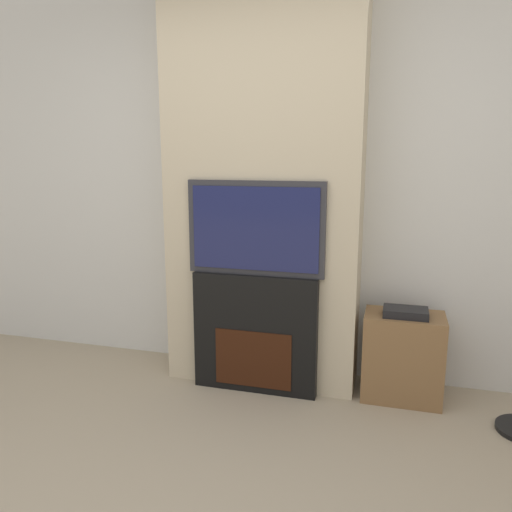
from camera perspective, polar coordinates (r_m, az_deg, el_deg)
The scene contains 5 objects.
wall_back at distance 3.45m, azimuth 1.86°, elevation 8.81°, with size 6.00×0.06×2.70m.
chimney_breast at distance 3.24m, azimuth 0.92°, elevation 8.64°, with size 1.25×0.38×2.70m.
fireplace at distance 3.25m, azimuth -0.01°, elevation -8.78°, with size 0.80×0.15×0.77m.
television at distance 3.08m, azimuth -0.02°, elevation 3.19°, with size 0.87×0.07×0.59m.
media_stand at distance 3.30m, azimuth 16.41°, elevation -10.85°, with size 0.48×0.31×0.60m.
Camera 1 is at (0.83, -1.32, 1.51)m, focal length 35.00 mm.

